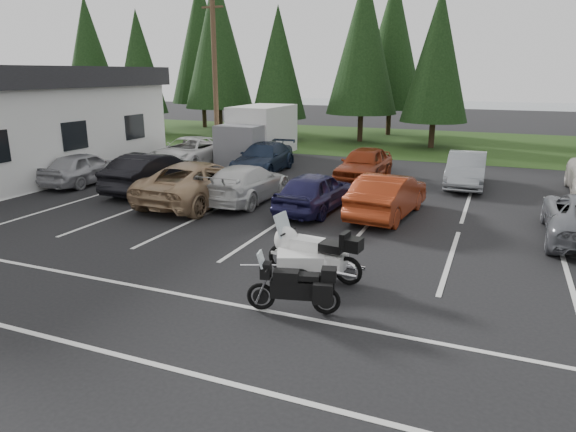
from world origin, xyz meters
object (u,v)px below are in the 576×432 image
at_px(car_near_2, 200,182).
at_px(car_far_2, 364,164).
at_px(box_truck, 255,135).
at_px(cargo_trailer, 300,267).
at_px(utility_pole, 215,71).
at_px(touring_motorcycle, 314,248).
at_px(car_near_4, 315,191).
at_px(car_far_0, 189,152).
at_px(car_far_1, 263,158).
at_px(car_near_1, 153,172).
at_px(car_near_0, 85,168).
at_px(car_near_5, 388,195).
at_px(car_far_3, 466,170).
at_px(adventure_motorcycle, 293,283).
at_px(car_near_3, 247,183).

xyz_separation_m(car_near_2, car_far_2, (4.56, 6.13, -0.03)).
height_order(box_truck, cargo_trailer, box_truck).
xyz_separation_m(utility_pole, touring_motorcycle, (10.35, -13.48, -3.96)).
bearing_deg(car_near_2, touring_motorcycle, 142.00).
relative_size(utility_pole, car_near_4, 2.20).
relative_size(car_far_0, car_far_2, 1.21).
height_order(car_far_1, touring_motorcycle, touring_motorcycle).
relative_size(car_near_1, cargo_trailer, 3.10).
height_order(car_near_0, car_near_5, car_near_5).
bearing_deg(cargo_trailer, utility_pole, 104.49).
bearing_deg(car_near_5, car_near_2, 12.13).
relative_size(car_far_2, car_far_3, 1.01).
xyz_separation_m(car_near_1, car_near_4, (7.07, -0.43, -0.08)).
xyz_separation_m(car_far_0, adventure_motorcycle, (11.06, -13.30, -0.10)).
relative_size(car_near_0, car_far_2, 0.94).
xyz_separation_m(car_near_5, touring_motorcycle, (-0.46, -5.96, 0.02)).
height_order(car_near_1, touring_motorcycle, car_near_1).
height_order(car_near_1, car_far_1, car_near_1).
bearing_deg(touring_motorcycle, car_near_3, 134.72).
xyz_separation_m(car_far_3, cargo_trailer, (-2.73, -12.18, -0.36)).
height_order(car_near_1, car_near_4, car_near_1).
bearing_deg(car_far_2, touring_motorcycle, -78.41).
height_order(car_near_3, cargo_trailer, car_near_3).
height_order(car_near_0, car_near_3, car_near_0).
bearing_deg(car_near_5, car_far_3, -103.42).
bearing_deg(touring_motorcycle, utility_pole, 133.72).
bearing_deg(car_far_0, car_near_4, -35.65).
bearing_deg(cargo_trailer, car_near_4, 84.62).
xyz_separation_m(utility_pole, car_far_0, (-0.48, -2.03, -3.96)).
distance_m(utility_pole, car_far_1, 5.80).
bearing_deg(car_far_3, car_far_0, -179.59).
bearing_deg(car_near_3, car_far_0, -42.23).
height_order(box_truck, car_near_3, box_truck).
relative_size(cargo_trailer, adventure_motorcycle, 0.73).
distance_m(car_near_2, car_near_3, 1.69).
relative_size(car_far_0, adventure_motorcycle, 2.53).
height_order(utility_pole, car_far_1, utility_pole).
height_order(box_truck, car_far_3, box_truck).
relative_size(car_near_3, car_near_5, 1.07).
distance_m(car_near_1, adventure_motorcycle, 12.21).
relative_size(box_truck, car_near_2, 1.01).
xyz_separation_m(box_truck, car_near_2, (2.07, -8.77, -0.68)).
distance_m(car_near_0, touring_motorcycle, 14.06).
xyz_separation_m(car_near_0, car_far_2, (10.92, 5.21, 0.05)).
bearing_deg(car_far_2, car_far_3, 9.88).
bearing_deg(touring_motorcycle, car_near_1, 152.24).
bearing_deg(car_near_3, car_far_2, -120.71).
bearing_deg(car_near_1, car_near_5, 179.03).
bearing_deg(car_near_1, cargo_trailer, 143.88).
relative_size(utility_pole, car_far_1, 1.89).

